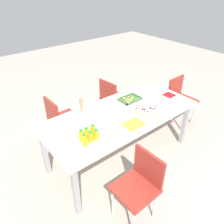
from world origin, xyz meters
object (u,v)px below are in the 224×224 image
chair_far_left (60,118)px  cardboard_tube (81,104)px  juice_bottle_4 (87,134)px  paper_folder (133,124)px  juice_bottle_1 (91,137)px  juice_bottle_0 (85,140)px  chair_far_right (113,97)px  napkin_stack (169,95)px  party_table (121,117)px  chair_near_left (140,182)px  juice_bottle_5 (93,131)px  fruit_pizza (147,109)px  plate_stack (118,116)px  juice_bottle_2 (96,135)px  chair_end (180,97)px  snack_tray (129,99)px  juice_bottle_3 (81,136)px

chair_far_left → cardboard_tube: 0.55m
juice_bottle_4 → paper_folder: size_ratio=0.58×
chair_far_left → juice_bottle_1: bearing=-8.6°
juice_bottle_0 → paper_folder: juice_bottle_0 is taller
chair_far_right → napkin_stack: (0.40, -0.86, 0.26)m
party_table → juice_bottle_1: bearing=-160.5°
chair_near_left → juice_bottle_1: bearing=16.9°
party_table → juice_bottle_5: juice_bottle_5 is taller
chair_near_left → fruit_pizza: chair_near_left is taller
plate_stack → juice_bottle_5: bearing=-165.7°
juice_bottle_2 → chair_far_left: bearing=87.0°
napkin_stack → cardboard_tube: (-1.26, 0.46, 0.09)m
chair_far_right → chair_end: bearing=45.5°
juice_bottle_0 → plate_stack: juice_bottle_0 is taller
chair_far_left → juice_bottle_5: 0.99m
napkin_stack → chair_far_left: bearing=148.6°
juice_bottle_4 → snack_tray: (0.96, 0.34, -0.06)m
chair_far_left → juice_bottle_0: size_ratio=5.69×
plate_stack → cardboard_tube: (-0.27, 0.42, 0.07)m
chair_far_left → snack_tray: chair_far_left is taller
snack_tray → juice_bottle_2: bearing=-155.0°
party_table → chair_far_right: bearing=57.7°
juice_bottle_1 → juice_bottle_4: size_ratio=0.91×
party_table → napkin_stack: bearing=-5.0°
fruit_pizza → juice_bottle_4: bearing=179.6°
chair_end → plate_stack: size_ratio=4.22×
party_table → juice_bottle_2: 0.62m
party_table → napkin_stack: napkin_stack is taller
juice_bottle_3 → plate_stack: (0.61, 0.11, -0.05)m
napkin_stack → paper_folder: napkin_stack is taller
chair_near_left → juice_bottle_1: 0.69m
chair_far_left → cardboard_tube: cardboard_tube is taller
juice_bottle_3 → juice_bottle_4: same height
chair_near_left → juice_bottle_5: juice_bottle_5 is taller
juice_bottle_5 → napkin_stack: bearing=3.0°
chair_end → chair_far_right: size_ratio=1.00×
party_table → chair_far_left: chair_far_left is taller
juice_bottle_0 → juice_bottle_2: size_ratio=1.11×
juice_bottle_3 → juice_bottle_5: (0.15, -0.00, -0.00)m
chair_near_left → juice_bottle_2: bearing=10.0°
fruit_pizza → juice_bottle_0: bearing=-176.3°
chair_near_left → juice_bottle_3: size_ratio=5.51×
juice_bottle_1 → napkin_stack: 1.54m
snack_tray → plate_stack: size_ratio=1.51×
napkin_stack → paper_folder: size_ratio=0.58×
cardboard_tube → chair_near_left: bearing=-94.0°
juice_bottle_3 → plate_stack: 0.62m
chair_far_left → party_table: bearing=32.0°
chair_end → juice_bottle_1: bearing=6.1°
chair_near_left → cardboard_tube: cardboard_tube is taller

